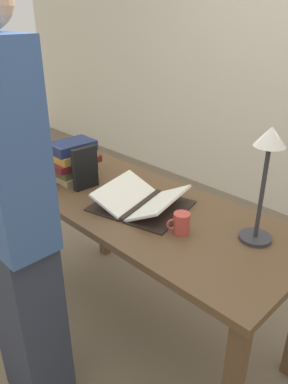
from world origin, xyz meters
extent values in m
plane|color=#70604C|center=(0.00, 0.00, 0.00)|extent=(12.00, 12.00, 0.00)
cube|color=brown|center=(0.00, 0.00, 0.76)|extent=(1.55, 0.68, 0.03)
cube|color=brown|center=(-0.73, -0.29, 0.37)|extent=(0.06, 0.06, 0.74)
cube|color=brown|center=(-0.73, 0.29, 0.37)|extent=(0.06, 0.06, 0.74)
cube|color=black|center=(-0.02, -0.02, 0.79)|extent=(0.11, 0.35, 0.02)
cube|color=black|center=(-0.13, -0.04, 0.78)|extent=(0.29, 0.40, 0.01)
cube|color=black|center=(0.09, 0.01, 0.78)|extent=(0.29, 0.40, 0.01)
cube|color=silver|center=(-0.12, -0.04, 0.82)|extent=(0.26, 0.38, 0.10)
cube|color=silver|center=(0.07, 0.01, 0.82)|extent=(0.26, 0.38, 0.10)
cube|color=tan|center=(-0.54, -0.04, 0.79)|extent=(0.18, 0.23, 0.04)
cube|color=brown|center=(-0.54, -0.04, 0.84)|extent=(0.16, 0.23, 0.05)
cube|color=maroon|center=(-0.54, -0.04, 0.88)|extent=(0.18, 0.30, 0.04)
cube|color=#BC8933|center=(-0.54, -0.04, 0.92)|extent=(0.17, 0.24, 0.04)
cube|color=#1E284C|center=(-0.54, -0.04, 0.97)|extent=(0.17, 0.24, 0.06)
cube|color=black|center=(-0.39, -0.08, 0.89)|extent=(0.04, 0.14, 0.23)
cylinder|color=#2D2D33|center=(0.52, 0.12, 0.78)|extent=(0.14, 0.14, 0.02)
cylinder|color=#2D2D33|center=(0.52, 0.12, 0.99)|extent=(0.02, 0.02, 0.40)
cone|color=silver|center=(0.52, 0.12, 1.23)|extent=(0.12, 0.12, 0.08)
cylinder|color=#B74238|center=(0.27, -0.06, 0.82)|extent=(0.07, 0.07, 0.09)
torus|color=#B74238|center=(0.25, -0.09, 0.82)|extent=(0.04, 0.05, 0.05)
cube|color=#2D3342|center=(-0.07, -0.65, 0.43)|extent=(0.31, 0.20, 0.86)
camera|label=1|loc=(1.14, -1.15, 1.65)|focal=35.00mm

